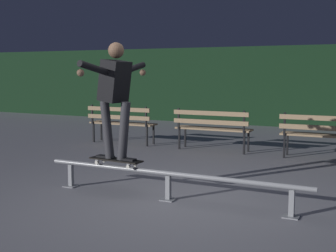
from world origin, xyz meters
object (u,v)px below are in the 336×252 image
grind_rail (168,178)px  park_bench_leftmost (121,120)px  skateboard (116,160)px  park_bench_left_center (212,125)px  park_bench_right_center (324,132)px  skateboarder (115,91)px

grind_rail → park_bench_leftmost: bearing=129.4°
grind_rail → skateboard: (-0.79, -0.00, 0.16)m
grind_rail → park_bench_left_center: size_ratio=2.28×
skateboard → park_bench_right_center: size_ratio=0.49×
park_bench_leftmost → park_bench_right_center: 4.40m
park_bench_right_center → park_bench_left_center: bearing=180.0°
park_bench_leftmost → park_bench_left_center: bearing=0.0°
park_bench_leftmost → park_bench_right_center: same height
park_bench_left_center → park_bench_right_center: (2.20, 0.00, 0.00)m
skateboarder → park_bench_left_center: (0.05, 3.58, -0.85)m
skateboarder → park_bench_left_center: bearing=89.2°
grind_rail → park_bench_right_center: size_ratio=2.28×
skateboard → park_bench_leftmost: bearing=121.0°
skateboarder → park_bench_left_center: skateboarder is taller
skateboard → park_bench_left_center: park_bench_left_center is taller
park_bench_left_center → park_bench_right_center: 2.20m
park_bench_left_center → skateboarder: bearing=-90.8°
park_bench_leftmost → skateboard: bearing=-59.0°
skateboard → park_bench_right_center: park_bench_right_center is taller
park_bench_right_center → skateboarder: bearing=-122.1°
grind_rail → park_bench_left_center: bearing=101.7°
grind_rail → park_bench_leftmost: size_ratio=2.28×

